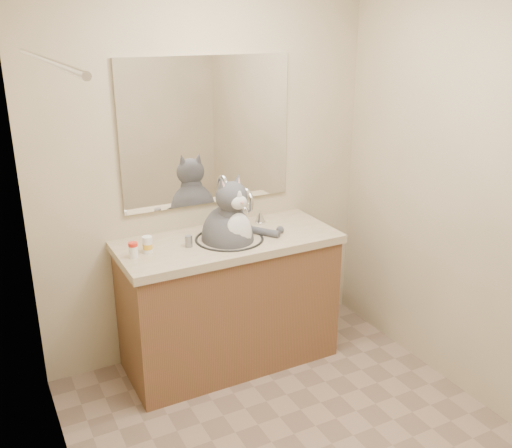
{
  "coord_description": "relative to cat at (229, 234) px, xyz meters",
  "views": [
    {
      "loc": [
        -1.34,
        -1.96,
        2.1
      ],
      "look_at": [
        0.03,
        0.65,
        1.04
      ],
      "focal_mm": 40.0,
      "sensor_mm": 36.0,
      "label": 1
    }
  ],
  "objects": [
    {
      "name": "shower_curtain",
      "position": [
        -1.04,
        -0.83,
        0.14
      ],
      "size": [
        0.02,
        1.3,
        1.93
      ],
      "color": "beige",
      "rests_on": "ground"
    },
    {
      "name": "vanity",
      "position": [
        0.01,
        0.03,
        -0.45
      ],
      "size": [
        1.34,
        0.59,
        1.12
      ],
      "color": "brown",
      "rests_on": "ground"
    },
    {
      "name": "room",
      "position": [
        0.01,
        -0.93,
        0.31
      ],
      "size": [
        2.22,
        2.52,
        2.42
      ],
      "color": "gray",
      "rests_on": "ground"
    },
    {
      "name": "pill_bottle_orange",
      "position": [
        -0.49,
        0.04,
        0.01
      ],
      "size": [
        0.07,
        0.07,
        0.1
      ],
      "rotation": [
        0.0,
        0.0,
        -0.32
      ],
      "color": "white",
      "rests_on": "vanity"
    },
    {
      "name": "grey_canister",
      "position": [
        -0.25,
        0.01,
        -0.01
      ],
      "size": [
        0.06,
        0.06,
        0.07
      ],
      "rotation": [
        0.0,
        0.0,
        -0.41
      ],
      "color": "gray",
      "rests_on": "vanity"
    },
    {
      "name": "pill_bottle_redcap",
      "position": [
        -0.58,
        -0.0,
        0.01
      ],
      "size": [
        0.07,
        0.07,
        0.09
      ],
      "rotation": [
        0.0,
        0.0,
        -0.38
      ],
      "color": "white",
      "rests_on": "vanity"
    },
    {
      "name": "mirror",
      "position": [
        0.01,
        0.3,
        0.56
      ],
      "size": [
        1.1,
        0.02,
        0.9
      ],
      "primitive_type": "cube",
      "color": "white",
      "rests_on": "room"
    },
    {
      "name": "cat",
      "position": [
        0.0,
        0.0,
        0.0
      ],
      "size": [
        0.49,
        0.39,
        0.62
      ],
      "rotation": [
        0.0,
        0.0,
        0.17
      ],
      "color": "#46474B",
      "rests_on": "vanity"
    }
  ]
}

